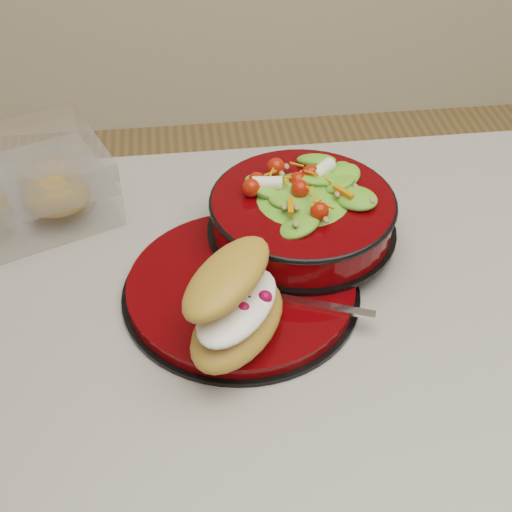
{
  "coord_description": "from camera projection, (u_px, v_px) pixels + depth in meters",
  "views": [
    {
      "loc": [
        -0.2,
        -0.54,
        1.48
      ],
      "look_at": [
        -0.12,
        0.08,
        0.94
      ],
      "focal_mm": 50.0,
      "sensor_mm": 36.0,
      "label": 1
    }
  ],
  "objects": [
    {
      "name": "fork",
      "position": [
        303.0,
        302.0,
        0.79
      ],
      "size": [
        0.14,
        0.07,
        0.0
      ],
      "rotation": [
        0.0,
        0.0,
        1.19
      ],
      "color": "silver",
      "rests_on": "dinner_plate"
    },
    {
      "name": "croissant",
      "position": [
        237.0,
        304.0,
        0.73
      ],
      "size": [
        0.15,
        0.18,
        0.09
      ],
      "rotation": [
        0.0,
        0.0,
        0.99
      ],
      "color": "gold",
      "rests_on": "dinner_plate"
    },
    {
      "name": "dinner_plate",
      "position": [
        242.0,
        288.0,
        0.83
      ],
      "size": [
        0.28,
        0.28,
        0.02
      ],
      "rotation": [
        0.0,
        0.0,
        -0.18
      ],
      "color": "black",
      "rests_on": "island_counter"
    },
    {
      "name": "salad_bowl",
      "position": [
        303.0,
        208.0,
        0.87
      ],
      "size": [
        0.24,
        0.24,
        0.1
      ],
      "rotation": [
        0.0,
        0.0,
        -0.09
      ],
      "color": "black",
      "rests_on": "dinner_plate"
    },
    {
      "name": "pastry_box",
      "position": [
        11.0,
        189.0,
        0.92
      ],
      "size": [
        0.29,
        0.25,
        0.09
      ],
      "rotation": [
        0.0,
        0.0,
        0.39
      ],
      "color": "white",
      "rests_on": "island_counter"
    }
  ]
}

